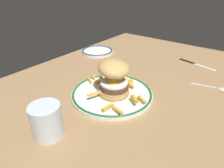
% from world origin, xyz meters
% --- Properties ---
extents(ground_plane, '(1.37, 0.82, 0.04)m').
position_xyz_m(ground_plane, '(0.00, 0.00, -0.02)').
color(ground_plane, '#99744D').
extents(dinner_plate, '(0.28, 0.28, 0.02)m').
position_xyz_m(dinner_plate, '(-0.05, -0.03, 0.01)').
color(dinner_plate, white).
rests_on(dinner_plate, ground_plane).
extents(burger, '(0.13, 0.13, 0.11)m').
position_xyz_m(burger, '(-0.04, -0.03, 0.07)').
color(burger, tan).
rests_on(burger, dinner_plate).
extents(fries_pile, '(0.23, 0.26, 0.03)m').
position_xyz_m(fries_pile, '(-0.02, -0.02, 0.02)').
color(fries_pile, gold).
rests_on(fries_pile, dinner_plate).
extents(water_glass, '(0.08, 0.08, 0.09)m').
position_xyz_m(water_glass, '(-0.30, -0.01, 0.04)').
color(water_glass, silver).
rests_on(water_glass, ground_plane).
extents(side_plate, '(0.17, 0.17, 0.02)m').
position_xyz_m(side_plate, '(0.25, 0.30, 0.01)').
color(side_plate, white).
rests_on(side_plate, ground_plane).
extents(knife, '(0.05, 0.18, 0.01)m').
position_xyz_m(knife, '(0.41, -0.17, 0.00)').
color(knife, black).
rests_on(knife, ground_plane).
extents(spoon, '(0.05, 0.13, 0.01)m').
position_xyz_m(spoon, '(0.23, -0.31, 0.00)').
color(spoon, silver).
rests_on(spoon, ground_plane).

